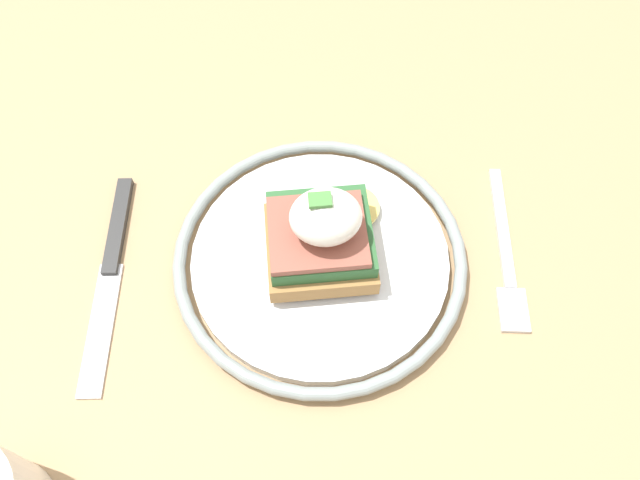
{
  "coord_description": "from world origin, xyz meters",
  "views": [
    {
      "loc": [
        0.04,
        0.29,
        1.19
      ],
      "look_at": [
        0.02,
        0.05,
        0.79
      ],
      "focal_mm": 35.0,
      "sensor_mm": 36.0,
      "label": 1
    }
  ],
  "objects_px": {
    "fork": "(506,255)",
    "knife": "(112,262)",
    "plate": "(320,257)",
    "sandwich": "(322,234)"
  },
  "relations": [
    {
      "from": "fork",
      "to": "knife",
      "type": "relative_size",
      "value": 0.79
    },
    {
      "from": "plate",
      "to": "sandwich",
      "type": "relative_size",
      "value": 2.33
    },
    {
      "from": "plate",
      "to": "fork",
      "type": "xyz_separation_m",
      "value": [
        -0.15,
        0.01,
        -0.01
      ]
    },
    {
      "from": "sandwich",
      "to": "fork",
      "type": "relative_size",
      "value": 0.66
    },
    {
      "from": "sandwich",
      "to": "knife",
      "type": "distance_m",
      "value": 0.17
    },
    {
      "from": "sandwich",
      "to": "knife",
      "type": "height_order",
      "value": "sandwich"
    },
    {
      "from": "sandwich",
      "to": "plate",
      "type": "bearing_deg",
      "value": 32.16
    },
    {
      "from": "sandwich",
      "to": "knife",
      "type": "bearing_deg",
      "value": -4.69
    },
    {
      "from": "plate",
      "to": "knife",
      "type": "height_order",
      "value": "plate"
    },
    {
      "from": "fork",
      "to": "knife",
      "type": "height_order",
      "value": "knife"
    }
  ]
}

